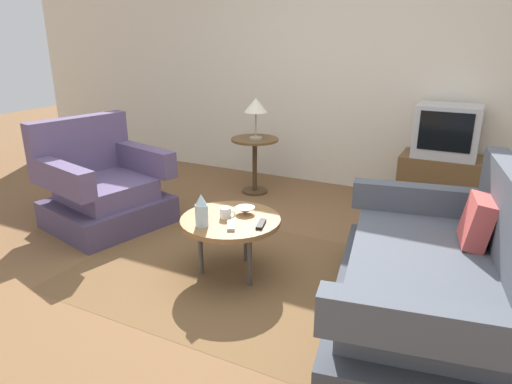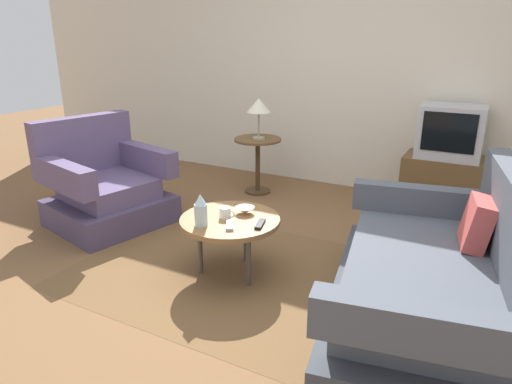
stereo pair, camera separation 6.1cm
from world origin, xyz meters
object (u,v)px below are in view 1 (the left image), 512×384
object	(u,v)px
mug	(226,213)
television	(447,131)
tv_remote_silver	(231,226)
table_lamp	(256,107)
side_table	(255,154)
bowl	(245,210)
tv_remote_dark	(261,224)
coffee_table	(231,223)
armchair	(103,190)
tv_stand	(440,182)
vase	(202,211)
couch	(437,283)

from	to	relation	value
mug	television	bearing A→B (deg)	59.92
tv_remote_silver	table_lamp	bearing A→B (deg)	-7.10
side_table	mug	world-z (taller)	side_table
bowl	tv_remote_dark	xyz separation A→B (m)	(0.20, -0.14, -0.01)
coffee_table	television	bearing A→B (deg)	60.41
armchair	bowl	bearing A→B (deg)	97.76
tv_remote_silver	coffee_table	bearing A→B (deg)	2.16
tv_remote_dark	armchair	bearing A→B (deg)	65.34
television	tv_stand	bearing A→B (deg)	90.00
tv_remote_dark	tv_stand	bearing A→B (deg)	-38.59
tv_remote_dark	tv_remote_silver	xyz separation A→B (m)	(-0.17, -0.11, -0.00)
television	side_table	bearing A→B (deg)	-168.07
coffee_table	bowl	world-z (taller)	bowl
tv_stand	coffee_table	bearing A→B (deg)	-119.45
side_table	coffee_table	bearing A→B (deg)	-68.18
vase	mug	xyz separation A→B (m)	(0.07, 0.19, -0.07)
table_lamp	side_table	bearing A→B (deg)	136.17
tv_stand	mug	xyz separation A→B (m)	(-1.19, -2.07, 0.20)
mug	tv_remote_dark	bearing A→B (deg)	-1.42
coffee_table	side_table	xyz separation A→B (m)	(-0.67, 1.66, 0.04)
table_lamp	tv_remote_silver	size ratio (longest dim) A/B	2.62
tv_stand	tv_remote_dark	bearing A→B (deg)	-113.83
tv_stand	bowl	xyz separation A→B (m)	(-1.11, -1.94, 0.18)
armchair	mug	size ratio (longest dim) A/B	9.15
mug	bowl	size ratio (longest dim) A/B	0.88
table_lamp	mug	distance (m)	1.82
armchair	couch	size ratio (longest dim) A/B	0.59
television	table_lamp	distance (m)	1.86
armchair	vase	xyz separation A→B (m)	(1.39, -0.49, 0.21)
table_lamp	tv_remote_dark	xyz separation A→B (m)	(0.89, -1.66, -0.50)
side_table	television	bearing A→B (deg)	11.93
couch	table_lamp	size ratio (longest dim) A/B	4.41
table_lamp	tv_remote_silver	xyz separation A→B (m)	(0.72, -1.77, -0.50)
bowl	tv_remote_dark	distance (m)	0.24
bowl	armchair	bearing A→B (deg)	174.04
tv_stand	table_lamp	world-z (taller)	table_lamp
tv_stand	tv_remote_dark	distance (m)	2.28
tv_stand	tv_remote_dark	world-z (taller)	tv_stand
vase	mug	size ratio (longest dim) A/B	1.86
coffee_table	tv_remote_dark	distance (m)	0.25
television	vase	world-z (taller)	television
vase	mug	bearing A→B (deg)	70.09
vase	television	bearing A→B (deg)	60.72
couch	coffee_table	bearing A→B (deg)	78.70
table_lamp	vase	size ratio (longest dim) A/B	1.89
couch	tv_stand	xyz separation A→B (m)	(-0.20, 2.09, -0.03)
couch	side_table	size ratio (longest dim) A/B	3.13
mug	tv_remote_dark	world-z (taller)	mug
armchair	tv_remote_dark	world-z (taller)	armchair
couch	tv_remote_silver	distance (m)	1.30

